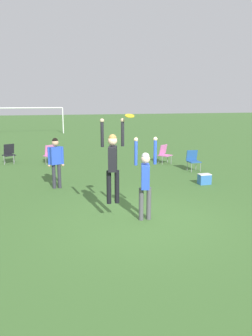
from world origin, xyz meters
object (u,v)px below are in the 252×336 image
object	(u,v)px
camping_chair_2	(193,159)
person_spectator_near	(56,158)
cooler_box	(204,179)
frisbee	(130,116)
camping_chair_0	(164,153)
person_jumping	(113,159)
person_defending	(145,177)
camping_chair_3	(50,153)
camping_chair_1	(9,152)

from	to	relation	value
camping_chair_2	person_spectator_near	distance (m)	6.07
person_spectator_near	cooler_box	size ratio (longest dim) A/B	4.00
frisbee	camping_chair_2	distance (m)	6.97
frisbee	camping_chair_2	xyz separation A→B (m)	(4.26, 5.08, -2.15)
camping_chair_2	cooler_box	distance (m)	2.35
camping_chair_0	person_jumping	bearing A→B (deg)	23.60
person_defending	camping_chair_3	xyz separation A→B (m)	(-2.06, 8.45, -0.65)
camping_chair_3	camping_chair_2	bearing A→B (deg)	122.15
camping_chair_2	person_spectator_near	size ratio (longest dim) A/B	0.50
camping_chair_0	camping_chair_2	size ratio (longest dim) A/B	1.00
person_jumping	camping_chair_0	world-z (taller)	person_jumping
frisbee	person_spectator_near	world-z (taller)	frisbee
camping_chair_3	cooler_box	distance (m)	7.69
person_defending	camping_chair_2	size ratio (longest dim) A/B	2.41
camping_chair_3	frisbee	bearing A→B (deg)	72.66
person_jumping	cooler_box	bearing A→B (deg)	-40.26
frisbee	person_spectator_near	size ratio (longest dim) A/B	0.13
person_defending	camping_chair_3	world-z (taller)	person_defending
person_jumping	cooler_box	xyz separation A→B (m)	(4.02, 2.65, -1.40)
person_jumping	camping_chair_3	distance (m)	8.39
camping_chair_0	camping_chair_2	xyz separation A→B (m)	(0.58, -1.92, 0.01)
person_defending	frisbee	distance (m)	1.58
frisbee	cooler_box	distance (m)	5.23
person_jumping	frisbee	xyz separation A→B (m)	(0.39, -0.19, 1.07)
frisbee	cooler_box	world-z (taller)	frisbee
frisbee	camping_chair_1	world-z (taller)	frisbee
person_jumping	person_spectator_near	bearing A→B (deg)	35.85
camping_chair_0	camping_chair_2	distance (m)	2.01
person_jumping	cooler_box	size ratio (longest dim) A/B	4.89
camping_chair_0	person_spectator_near	world-z (taller)	person_spectator_near
person_spectator_near	camping_chair_2	bearing A→B (deg)	-10.79
camping_chair_1	person_spectator_near	bearing A→B (deg)	83.48
person_defending	person_spectator_near	bearing A→B (deg)	-135.09
camping_chair_0	camping_chair_1	xyz separation A→B (m)	(-7.28, 1.91, 0.02)
camping_chair_1	person_spectator_near	world-z (taller)	person_spectator_near
camping_chair_2	frisbee	bearing A→B (deg)	51.06
camping_chair_1	cooler_box	size ratio (longest dim) A/B	2.10
camping_chair_0	cooler_box	world-z (taller)	camping_chair_0
person_jumping	camping_chair_3	bearing A→B (deg)	25.13
person_jumping	camping_chair_1	bearing A→B (deg)	36.48
camping_chair_0	person_spectator_near	distance (m)	6.29
person_spectator_near	camping_chair_3	bearing A→B (deg)	66.15
camping_chair_2	cooler_box	world-z (taller)	camping_chair_2
camping_chair_3	cooler_box	size ratio (longest dim) A/B	2.00
person_spectator_near	camping_chair_1	bearing A→B (deg)	86.21
frisbee	camping_chair_0	world-z (taller)	frisbee
person_spectator_near	camping_chair_0	bearing A→B (deg)	7.88
frisbee	camping_chair_1	bearing A→B (deg)	111.94
camping_chair_0	camping_chair_3	bearing A→B (deg)	-50.26
person_defending	frisbee	xyz separation A→B (m)	(-0.40, 0.04, 1.53)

